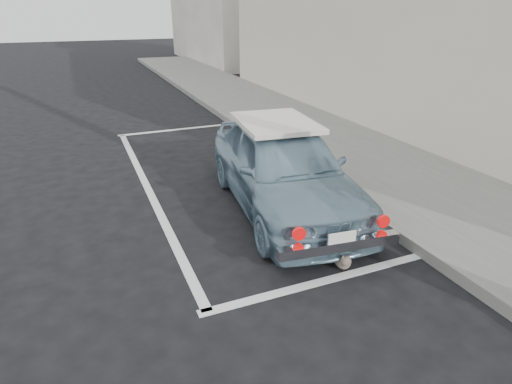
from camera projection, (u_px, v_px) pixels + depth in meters
ground at (268, 267)px, 5.05m from camera, size 80.00×80.00×0.00m
sidewalk at (382, 170)px, 7.85m from camera, size 2.80×40.00×0.15m
pline_rear at (327, 280)px, 4.81m from camera, size 3.00×0.12×0.01m
pline_front at (180, 129)px, 10.73m from camera, size 3.00×0.12×0.01m
pline_side at (147, 188)px, 7.27m from camera, size 0.12×7.00×0.01m
retro_coupe at (283, 167)px, 6.31m from camera, size 1.95×3.98×1.31m
cat at (343, 259)px, 5.01m from camera, size 0.31×0.43×0.25m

